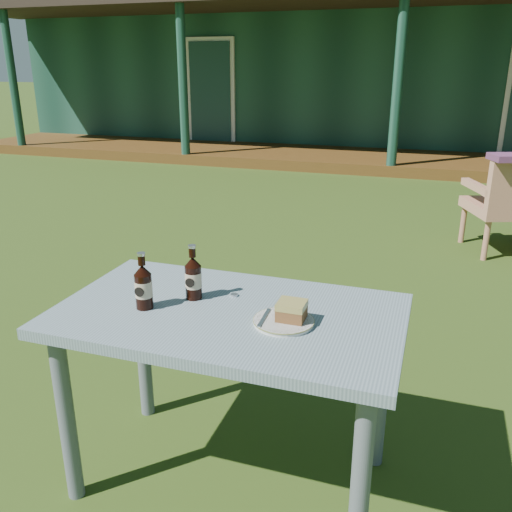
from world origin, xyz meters
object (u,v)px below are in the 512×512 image
(cafe_table, at_px, (229,336))
(cake_slice, at_px, (292,310))
(cola_bottle_near, at_px, (193,277))
(plate, at_px, (284,321))
(cola_bottle_far, at_px, (143,286))

(cafe_table, distance_m, cake_slice, 0.28)
(cafe_table, height_order, cola_bottle_near, cola_bottle_near)
(plate, xyz_separation_m, cola_bottle_far, (-0.50, -0.04, 0.07))
(plate, bearing_deg, cafe_table, 170.09)
(cola_bottle_near, xyz_separation_m, cola_bottle_far, (-0.13, -0.13, 0.00))
(cafe_table, distance_m, plate, 0.24)
(plate, bearing_deg, cola_bottle_far, -175.68)
(plate, relative_size, cola_bottle_far, 1.00)
(cola_bottle_near, bearing_deg, cafe_table, -20.01)
(cola_bottle_far, bearing_deg, cola_bottle_near, 45.68)
(plate, distance_m, cola_bottle_far, 0.50)
(cake_slice, distance_m, cola_bottle_far, 0.52)
(cafe_table, relative_size, cola_bottle_far, 5.86)
(cafe_table, height_order, cake_slice, cake_slice)
(cafe_table, bearing_deg, cola_bottle_far, -165.50)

